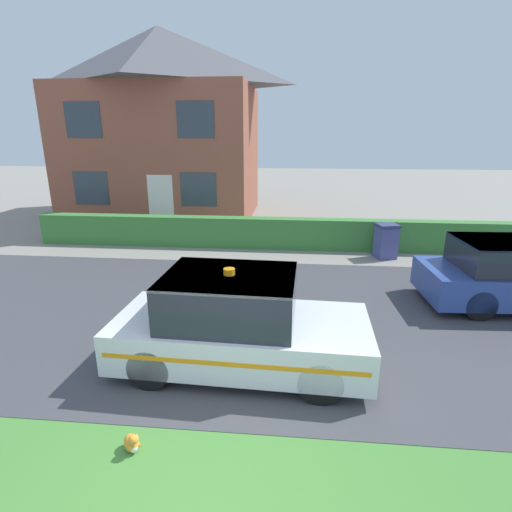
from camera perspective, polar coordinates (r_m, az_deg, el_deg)
The scene contains 8 objects.
ground_plane at distance 5.08m, azimuth -6.84°, elevation -29.01°, with size 80.00×80.00×0.00m, color gray.
road_strip at distance 8.48m, azimuth -0.89°, elevation -8.30°, with size 28.00×6.95×0.01m, color #424247.
lawn_verge at distance 4.99m, azimuth -7.21°, elevation -30.06°, with size 28.00×1.69×0.01m, color #478438.
garden_hedge at distance 13.12m, azimuth 1.92°, elevation 3.30°, with size 15.56×0.50×1.00m, color #3D7F38.
police_car at distance 6.44m, azimuth -2.63°, elevation -9.70°, with size 4.09×1.91×1.66m.
cat at distance 5.46m, azimuth -17.30°, elevation -24.09°, with size 0.28×0.35×0.30m.
house_left at distance 18.91m, azimuth -13.12°, elevation 17.90°, with size 8.22×6.03×7.87m.
wheelie_bin at distance 12.66m, azimuth 18.07°, elevation 2.06°, with size 0.71×0.68×1.05m.
Camera 1 is at (0.86, -3.42, 3.66)m, focal length 28.00 mm.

